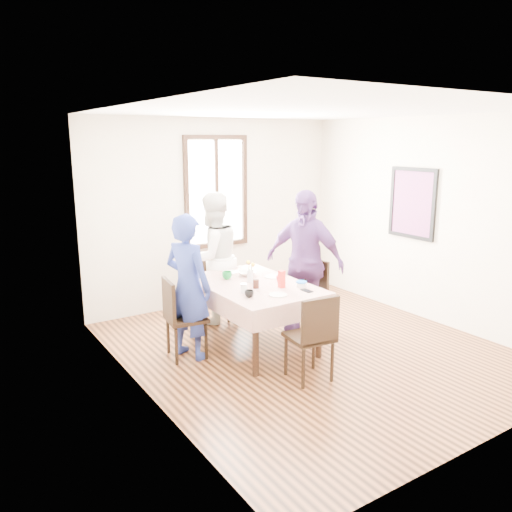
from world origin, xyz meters
name	(u,v)px	position (x,y,z in m)	size (l,w,h in m)	color
ground	(310,349)	(0.00, 0.00, 0.00)	(4.50, 4.50, 0.00)	black
back_wall	(216,212)	(0.00, 2.25, 1.35)	(4.00, 4.00, 0.00)	beige
right_wall	(431,220)	(2.00, 0.00, 1.35)	(4.50, 4.50, 0.00)	beige
window_frame	(216,192)	(0.00, 2.23, 1.65)	(1.02, 0.06, 1.62)	black
window_pane	(216,192)	(0.00, 2.24, 1.65)	(0.90, 0.02, 1.50)	white
art_poster	(413,203)	(1.98, 0.30, 1.55)	(0.04, 0.76, 0.96)	red
dining_table	(254,315)	(-0.49, 0.46, 0.38)	(0.97, 1.51, 0.75)	black
tablecloth	(254,284)	(-0.49, 0.46, 0.76)	(1.09, 1.63, 0.01)	#570B00
chair_left	(186,318)	(-1.29, 0.60, 0.46)	(0.42, 0.42, 0.91)	black
chair_right	(305,296)	(0.32, 0.51, 0.46)	(0.42, 0.42, 0.91)	black
chair_far	(212,288)	(-0.49, 1.50, 0.46)	(0.42, 0.42, 0.91)	black
chair_near	(309,336)	(-0.49, -0.57, 0.46)	(0.42, 0.42, 0.91)	black
person_left	(187,287)	(-1.27, 0.60, 0.81)	(0.59, 0.39, 1.63)	navy
person_far	(212,258)	(-0.49, 1.48, 0.87)	(0.84, 0.66, 1.74)	white
person_right	(304,262)	(0.29, 0.51, 0.90)	(1.06, 0.44, 1.81)	#56326E
mug_black	(249,294)	(-0.82, 0.04, 0.80)	(0.10, 0.10, 0.08)	black
mug_flag	(280,279)	(-0.21, 0.33, 0.80)	(0.09, 0.09, 0.08)	red
mug_green	(227,275)	(-0.65, 0.80, 0.81)	(0.12, 0.12, 0.09)	#0C7226
serving_bowl	(247,273)	(-0.37, 0.81, 0.79)	(0.22, 0.22, 0.05)	white
juice_carton	(282,279)	(-0.31, 0.15, 0.86)	(0.06, 0.06, 0.20)	red
butter_tub	(301,285)	(-0.11, 0.05, 0.79)	(0.10, 0.10, 0.05)	white
jam_jar	(256,284)	(-0.57, 0.29, 0.81)	(0.07, 0.07, 0.10)	black
drinking_glass	(244,288)	(-0.78, 0.21, 0.81)	(0.07, 0.07, 0.10)	silver
smartphone	(307,291)	(-0.16, -0.11, 0.77)	(0.08, 0.15, 0.01)	black
flower_vase	(250,276)	(-0.49, 0.53, 0.84)	(0.07, 0.07, 0.15)	silver
plate_right	(272,277)	(-0.15, 0.57, 0.77)	(0.20, 0.20, 0.01)	white
plate_far	(230,272)	(-0.47, 1.05, 0.77)	(0.20, 0.20, 0.01)	white
plate_near	(278,295)	(-0.52, -0.07, 0.77)	(0.20, 0.20, 0.01)	white
butter_lid	(301,282)	(-0.11, 0.05, 0.82)	(0.12, 0.12, 0.01)	blue
flower_bunch	(250,266)	(-0.49, 0.53, 0.96)	(0.09, 0.09, 0.10)	yellow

